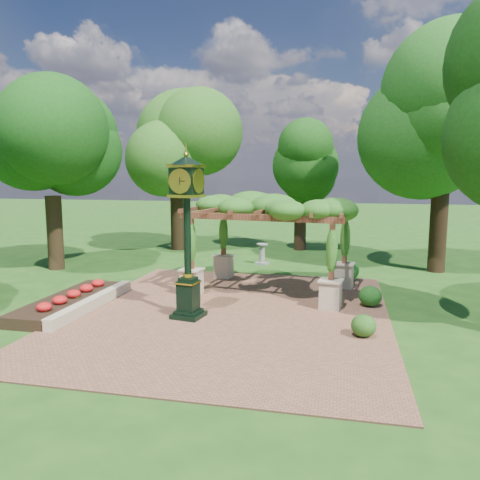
# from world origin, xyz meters

# --- Properties ---
(ground) EXTENTS (120.00, 120.00, 0.00)m
(ground) POSITION_xyz_m (0.00, 0.00, 0.00)
(ground) COLOR #1E4714
(ground) RESTS_ON ground
(brick_plaza) EXTENTS (10.00, 12.00, 0.04)m
(brick_plaza) POSITION_xyz_m (0.00, 1.00, 0.02)
(brick_plaza) COLOR brown
(brick_plaza) RESTS_ON ground
(border_wall) EXTENTS (0.35, 5.00, 0.40)m
(border_wall) POSITION_xyz_m (-4.60, 0.50, 0.20)
(border_wall) COLOR #C6B793
(border_wall) RESTS_ON ground
(flower_bed) EXTENTS (1.50, 5.00, 0.36)m
(flower_bed) POSITION_xyz_m (-5.50, 0.50, 0.18)
(flower_bed) COLOR red
(flower_bed) RESTS_ON ground
(pedestal_clock) EXTENTS (1.15, 1.15, 5.10)m
(pedestal_clock) POSITION_xyz_m (-1.15, 0.23, 3.04)
(pedestal_clock) COLOR black
(pedestal_clock) RESTS_ON brick_plaza
(pergola) EXTENTS (6.41, 4.53, 3.74)m
(pergola) POSITION_xyz_m (0.84, 4.05, 3.07)
(pergola) COLOR #BFAC8E
(pergola) RESTS_ON brick_plaza
(sundial) EXTENTS (0.71, 0.71, 1.04)m
(sundial) POSITION_xyz_m (-0.39, 9.42, 0.46)
(sundial) COLOR gray
(sundial) RESTS_ON ground
(shrub_front) EXTENTS (0.75, 0.75, 0.62)m
(shrub_front) POSITION_xyz_m (4.13, -0.41, 0.35)
(shrub_front) COLOR #235017
(shrub_front) RESTS_ON brick_plaza
(shrub_mid) EXTENTS (0.98, 0.98, 0.69)m
(shrub_mid) POSITION_xyz_m (4.47, 2.73, 0.39)
(shrub_mid) COLOR #194C15
(shrub_mid) RESTS_ON brick_plaza
(shrub_back) EXTENTS (1.11, 1.11, 0.84)m
(shrub_back) POSITION_xyz_m (3.76, 6.54, 0.46)
(shrub_back) COLOR #23661D
(shrub_back) RESTS_ON brick_plaza
(tree_west_near) EXTENTS (4.73, 4.73, 8.94)m
(tree_west_near) POSITION_xyz_m (-9.73, 6.17, 6.14)
(tree_west_near) COLOR #362515
(tree_west_near) RESTS_ON ground
(tree_west_far) EXTENTS (5.07, 5.07, 8.71)m
(tree_west_far) POSITION_xyz_m (-6.11, 12.90, 5.98)
(tree_west_far) COLOR black
(tree_west_far) RESTS_ON ground
(tree_north) EXTENTS (3.69, 3.69, 7.85)m
(tree_north) POSITION_xyz_m (1.03, 14.35, 5.36)
(tree_north) COLOR #332014
(tree_north) RESTS_ON ground
(tree_east_far) EXTENTS (5.51, 5.51, 9.72)m
(tree_east_far) POSITION_xyz_m (7.76, 9.43, 6.69)
(tree_east_far) COLOR black
(tree_east_far) RESTS_ON ground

